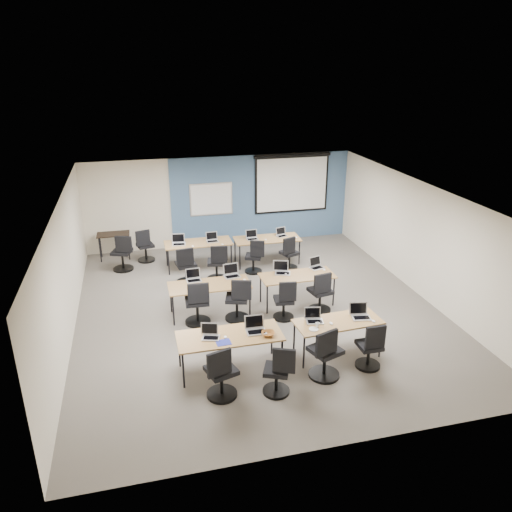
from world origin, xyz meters
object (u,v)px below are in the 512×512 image
object	(u,v)px
laptop_2	(314,318)
task_chair_5	(238,303)
task_chair_11	(289,256)
task_chair_2	(325,357)
task_chair_3	(370,350)
training_table_mid_left	(209,286)
task_chair_1	(278,374)
projector_screen	(292,180)
task_chair_6	(285,303)
laptop_8	(179,242)
training_table_back_right	(267,240)
task_chair_0	(221,377)
task_chair_10	(254,259)
laptop_0	(210,334)
training_table_front_right	(338,323)
laptop_9	(212,239)
laptop_4	(194,278)
task_chair_9	(217,266)
training_table_back_left	(198,244)
laptop_6	(282,270)
laptop_11	(282,234)
training_table_front_left	(230,337)
task_chair_4	(198,306)
task_chair_7	(321,295)
training_table_mid_right	(297,277)
laptop_10	(252,237)
task_chair_8	(186,268)
laptop_3	(360,314)
spare_chair_b	(123,256)
laptop_7	(316,265)
spare_chair_a	(145,248)
utility_table	(113,237)
whiteboard	(211,199)
laptop_5	(232,273)
laptop_1	(255,328)

from	to	relation	value
laptop_2	task_chair_5	size ratio (longest dim) A/B	0.32
task_chair_11	task_chair_2	bearing A→B (deg)	-121.09
task_chair_3	task_chair_11	bearing A→B (deg)	90.27
training_table_mid_left	task_chair_1	bearing A→B (deg)	-77.81
laptop_2	projector_screen	bearing A→B (deg)	86.46
task_chair_6	laptop_8	world-z (taller)	laptop_8
training_table_back_right	task_chair_0	bearing A→B (deg)	-110.77
task_chair_6	task_chair_10	distance (m)	2.65
task_chair_3	task_chair_10	distance (m)	4.91
laptop_0	task_chair_3	bearing A→B (deg)	5.54
training_table_back_right	task_chair_11	bearing A→B (deg)	-49.66
training_table_front_right	laptop_9	distance (m)	5.21
task_chair_0	laptop_4	size ratio (longest dim) A/B	3.07
task_chair_3	task_chair_9	distance (m)	5.01
training_table_front_right	task_chair_9	distance (m)	4.32
training_table_back_left	laptop_6	world-z (taller)	laptop_6
task_chair_3	laptop_11	world-z (taller)	laptop_11
training_table_front_left	task_chair_4	distance (m)	1.90
training_table_back_right	task_chair_7	distance (m)	3.14
training_table_mid_right	laptop_10	distance (m)	2.68
task_chair_2	laptop_6	bearing A→B (deg)	68.17
training_table_back_left	laptop_4	size ratio (longest dim) A/B	5.50
laptop_10	task_chair_8	bearing A→B (deg)	-156.50
laptop_6	task_chair_10	world-z (taller)	laptop_6
projector_screen	task_chair_10	xyz separation A→B (m)	(-1.77, -2.35, -1.50)
laptop_3	spare_chair_b	bearing A→B (deg)	140.32
laptop_4	laptop_6	xyz separation A→B (m)	(2.04, -0.09, 0.00)
training_table_front_right	laptop_7	distance (m)	2.60
training_table_front_right	task_chair_9	bearing A→B (deg)	108.35
training_table_front_left	spare_chair_a	distance (m)	5.91
task_chair_0	laptop_9	xyz separation A→B (m)	(0.81, 5.72, 0.37)
training_table_back_right	laptop_7	world-z (taller)	laptop_7
laptop_9	training_table_mid_right	bearing A→B (deg)	-63.79
task_chair_7	laptop_8	size ratio (longest dim) A/B	2.87
task_chair_8	task_chair_11	distance (m)	2.82
projector_screen	task_chair_1	distance (m)	8.08
task_chair_3	spare_chair_b	bearing A→B (deg)	126.89
laptop_0	task_chair_5	distance (m)	2.03
laptop_9	utility_table	world-z (taller)	laptop_9
task_chair_0	laptop_10	size ratio (longest dim) A/B	3.17
projector_screen	laptop_7	size ratio (longest dim) A/B	7.46
whiteboard	spare_chair_b	bearing A→B (deg)	-152.92
task_chair_6	task_chair_9	xyz separation A→B (m)	(-1.07, 2.41, 0.02)
training_table_mid_right	task_chair_4	bearing A→B (deg)	-171.48
training_table_mid_left	laptop_5	size ratio (longest dim) A/B	5.05
laptop_1	laptop_7	size ratio (longest dim) A/B	1.11
task_chair_3	laptop_4	distance (m)	4.22
task_chair_5	task_chair_11	size ratio (longest dim) A/B	1.05
task_chair_5	task_chair_11	xyz separation A→B (m)	(1.94, 2.43, -0.02)
laptop_2	laptop_10	bearing A→B (deg)	101.15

